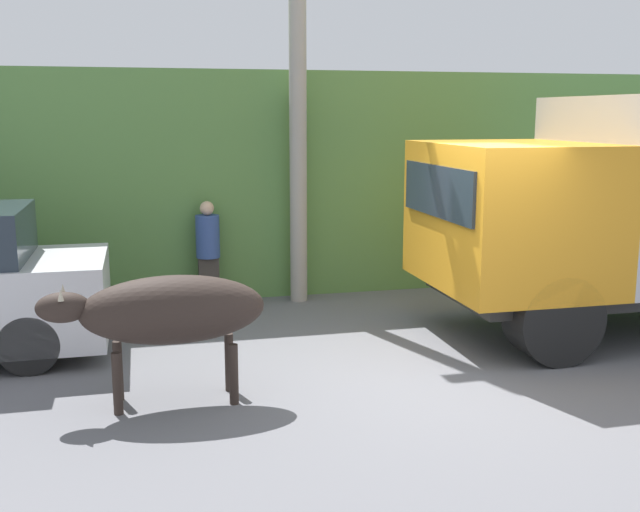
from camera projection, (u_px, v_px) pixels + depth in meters
The scene contains 6 objects.
ground_plane at pixel (442, 373), 8.18m from camera, with size 60.00×60.00×0.00m, color slate.
hillside_embankment at pixel (308, 171), 14.23m from camera, with size 32.00×5.66×3.43m.
building_backdrop at pixel (161, 186), 12.36m from camera, with size 4.58×2.70×3.21m.
brown_cow at pixel (168, 311), 7.18m from camera, with size 2.14×0.67×1.27m.
pedestrian_on_hill at pixel (208, 249), 10.95m from camera, with size 0.35×0.35×1.54m.
utility_pole at pixel (298, 64), 10.71m from camera, with size 0.90×0.25×6.78m.
Camera 1 is at (-3.13, -7.27, 2.79)m, focal length 42.00 mm.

